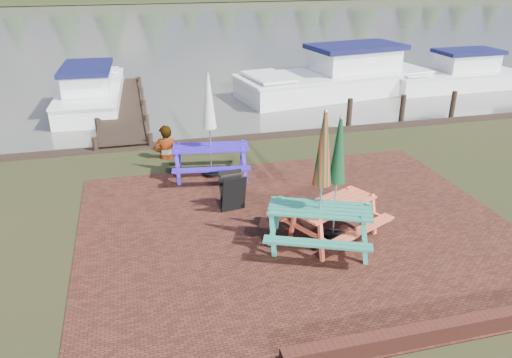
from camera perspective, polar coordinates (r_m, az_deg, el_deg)
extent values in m
plane|color=black|center=(9.71, 6.92, -8.73)|extent=(120.00, 120.00, 0.00)
cube|color=#361711|center=(10.51, 4.99, -5.86)|extent=(9.00, 7.50, 0.02)
cube|color=#4C1E16|center=(8.48, 23.44, -15.10)|extent=(6.00, 0.22, 0.30)
cube|color=#4A4940|center=(44.99, -10.74, 16.88)|extent=(120.00, 60.00, 0.02)
cube|color=#277F67|center=(9.65, 7.34, -3.44)|extent=(2.12, 1.49, 0.04)
cube|color=#277F67|center=(9.15, 7.05, -7.33)|extent=(1.92, 1.02, 0.04)
cube|color=#277F67|center=(10.46, 7.41, -3.13)|extent=(1.92, 1.02, 0.04)
cube|color=#277F67|center=(9.89, 2.24, -5.19)|extent=(0.76, 1.60, 0.81)
cube|color=#277F67|center=(9.87, 12.20, -5.84)|extent=(0.76, 1.60, 0.81)
cylinder|color=black|center=(10.02, 7.11, -7.28)|extent=(0.39, 0.39, 0.11)
cylinder|color=#B2B2B7|center=(9.41, 7.51, -0.41)|extent=(0.04, 0.04, 2.74)
cone|color=#A83718|center=(9.16, 7.73, 3.34)|extent=(0.35, 0.35, 1.37)
cube|color=#DD5A38|center=(10.02, 9.00, -2.87)|extent=(1.94, 1.44, 0.04)
cube|color=#DD5A38|center=(9.78, 11.93, -5.75)|extent=(1.74, 1.02, 0.04)
cube|color=#DD5A38|center=(10.55, 6.09, -3.03)|extent=(1.74, 1.02, 0.04)
cube|color=#DD5A38|center=(9.67, 5.78, -6.24)|extent=(0.77, 1.45, 0.75)
cube|color=#DD5A38|center=(10.74, 11.64, -3.39)|extent=(0.77, 1.45, 0.75)
cylinder|color=black|center=(10.35, 8.76, -6.32)|extent=(0.36, 0.36, 0.10)
cylinder|color=#B2B2B7|center=(9.80, 9.19, -0.18)|extent=(0.04, 0.04, 2.52)
cone|color=#0E361B|center=(9.57, 9.43, 3.13)|extent=(0.32, 0.32, 1.26)
cube|color=#3118B6|center=(12.80, -5.21, 3.62)|extent=(2.02, 1.03, 0.04)
cube|color=#3118B6|center=(12.24, -5.10, 1.08)|extent=(1.94, 0.54, 0.04)
cube|color=#3118B6|center=(13.59, -5.22, 3.45)|extent=(1.94, 0.54, 0.04)
cube|color=#3118B6|center=(12.97, -8.84, 1.82)|extent=(0.33, 1.66, 0.79)
cube|color=#3118B6|center=(12.98, -1.46, 2.13)|extent=(0.33, 1.66, 0.79)
cylinder|color=black|center=(13.08, -5.10, 0.59)|extent=(0.39, 0.39, 0.11)
cylinder|color=#B2B2B7|center=(12.62, -5.31, 5.95)|extent=(0.04, 0.04, 2.68)
cone|color=beige|center=(12.44, -5.42, 8.76)|extent=(0.34, 0.34, 1.34)
cube|color=black|center=(10.99, -2.52, -1.82)|extent=(0.57, 0.29, 0.87)
cube|color=black|center=(11.25, -2.83, -1.19)|extent=(0.57, 0.29, 0.87)
cube|color=black|center=(10.95, -2.72, 0.49)|extent=(0.54, 0.12, 0.03)
cube|color=black|center=(19.74, -15.09, 8.16)|extent=(1.60, 9.00, 0.06)
cube|color=black|center=(19.76, -17.29, 8.06)|extent=(0.08, 9.00, 0.08)
cube|color=black|center=(19.73, -12.91, 8.52)|extent=(0.08, 9.00, 0.08)
cylinder|color=black|center=(15.56, -17.78, 2.77)|extent=(0.16, 0.16, 1.00)
cylinder|color=black|center=(15.52, -11.91, 3.37)|extent=(0.16, 0.16, 1.00)
cube|color=white|center=(21.12, -18.16, 8.76)|extent=(2.51, 6.56, 0.92)
cube|color=white|center=(21.01, -18.33, 10.02)|extent=(2.56, 6.69, 0.07)
cube|color=white|center=(20.16, -18.69, 10.72)|extent=(1.72, 2.79, 0.79)
cube|color=#0F123A|center=(20.07, -18.86, 11.95)|extent=(1.91, 3.18, 0.17)
cube|color=white|center=(23.38, -17.83, 11.70)|extent=(1.94, 1.25, 0.09)
cube|color=white|center=(22.05, 8.89, 10.39)|extent=(8.55, 4.12, 1.09)
cube|color=white|center=(21.93, 8.98, 11.84)|extent=(8.72, 4.20, 0.09)
cube|color=white|center=(22.36, 11.27, 13.28)|extent=(3.73, 2.57, 0.93)
cube|color=#0F123A|center=(22.28, 11.38, 14.61)|extent=(4.25, 2.87, 0.20)
cube|color=white|center=(20.43, 1.41, 11.64)|extent=(1.84, 2.62, 0.11)
cube|color=white|center=(24.44, 21.32, 10.25)|extent=(5.93, 2.28, 0.90)
cube|color=white|center=(24.35, 21.49, 11.32)|extent=(6.05, 2.32, 0.07)
cube|color=white|center=(24.70, 22.98, 12.28)|extent=(2.51, 1.58, 0.77)
cube|color=#0F123A|center=(24.63, 23.14, 13.26)|extent=(2.87, 1.76, 0.16)
cube|color=white|center=(23.05, 17.01, 11.59)|extent=(1.12, 1.80, 0.09)
imported|color=gray|center=(14.14, -10.47, 5.98)|extent=(0.74, 0.53, 1.90)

